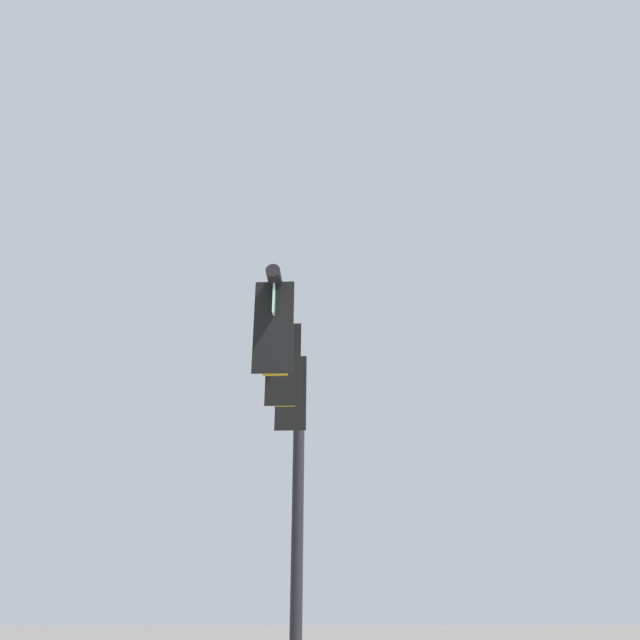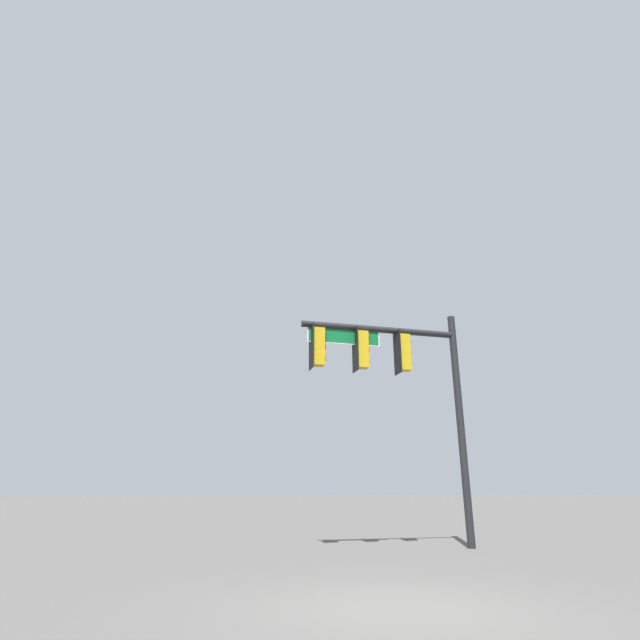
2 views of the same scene
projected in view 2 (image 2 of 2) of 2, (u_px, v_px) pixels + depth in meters
The scene contains 2 objects.
ground_plane at pixel (401, 610), 6.51m from camera, with size 400.00×400.00×0.00m, color #514F4C.
signal_pole_near at pixel (394, 369), 14.67m from camera, with size 4.89×0.82×6.66m.
Camera 2 is at (3.47, 6.61, 1.46)m, focal length 28.00 mm.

